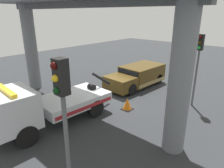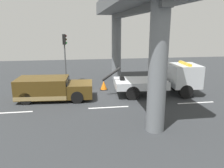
% 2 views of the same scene
% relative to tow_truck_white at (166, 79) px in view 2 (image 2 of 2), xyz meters
% --- Properties ---
extents(ground_plane, '(60.00, 40.00, 0.10)m').
position_rel_tow_truck_white_xyz_m(ground_plane, '(-4.66, 0.05, -1.25)').
color(ground_plane, '#2D3033').
extents(lane_stripe_west, '(2.60, 0.16, 0.01)m').
position_rel_tow_truck_white_xyz_m(lane_stripe_west, '(-10.66, -2.18, -1.20)').
color(lane_stripe_west, silver).
rests_on(lane_stripe_west, ground).
extents(lane_stripe_mid, '(2.60, 0.16, 0.01)m').
position_rel_tow_truck_white_xyz_m(lane_stripe_mid, '(-4.66, -2.18, -1.20)').
color(lane_stripe_mid, silver).
rests_on(lane_stripe_mid, ground).
extents(lane_stripe_east, '(2.60, 0.16, 0.01)m').
position_rel_tow_truck_white_xyz_m(lane_stripe_east, '(1.34, -2.18, -1.20)').
color(lane_stripe_east, silver).
rests_on(lane_stripe_east, ground).
extents(tow_truck_white, '(7.32, 2.77, 2.46)m').
position_rel_tow_truck_white_xyz_m(tow_truck_white, '(0.00, 0.00, 0.00)').
color(tow_truck_white, silver).
rests_on(tow_truck_white, ground).
extents(towed_van_green, '(5.33, 2.51, 1.58)m').
position_rel_tow_truck_white_xyz_m(towed_van_green, '(-8.44, 0.06, -0.42)').
color(towed_van_green, '#4C3814').
rests_on(towed_van_green, ground).
extents(overpass_structure, '(3.60, 13.49, 7.22)m').
position_rel_tow_truck_white_xyz_m(overpass_structure, '(-2.80, 0.05, 4.90)').
color(overpass_structure, slate).
rests_on(overpass_structure, ground).
extents(traffic_light_near, '(0.39, 0.32, 4.41)m').
position_rel_tow_truck_white_xyz_m(traffic_light_near, '(-7.64, 4.79, 2.01)').
color(traffic_light_near, '#515456').
rests_on(traffic_light_near, ground).
extents(traffic_light_far, '(0.39, 0.32, 4.57)m').
position_rel_tow_truck_white_xyz_m(traffic_light_far, '(1.86, 4.79, 2.12)').
color(traffic_light_far, '#515456').
rests_on(traffic_light_far, ground).
extents(traffic_cone_orange, '(0.61, 0.61, 0.72)m').
position_rel_tow_truck_white_xyz_m(traffic_cone_orange, '(-4.49, 2.05, -0.86)').
color(traffic_cone_orange, orange).
rests_on(traffic_cone_orange, ground).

